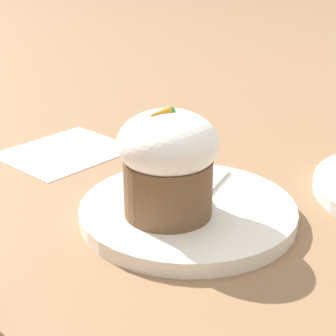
% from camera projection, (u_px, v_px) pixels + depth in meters
% --- Properties ---
extents(ground_plane, '(4.00, 4.00, 0.00)m').
position_uv_depth(ground_plane, '(188.00, 218.00, 0.56)').
color(ground_plane, '#846042').
extents(dessert_plate, '(0.22, 0.22, 0.02)m').
position_uv_depth(dessert_plate, '(188.00, 211.00, 0.56)').
color(dessert_plate, white).
rests_on(dessert_plate, ground_plane).
extents(carrot_cake, '(0.09, 0.09, 0.11)m').
position_uv_depth(carrot_cake, '(168.00, 162.00, 0.52)').
color(carrot_cake, brown).
rests_on(carrot_cake, dessert_plate).
extents(spoon, '(0.11, 0.09, 0.01)m').
position_uv_depth(spoon, '(196.00, 201.00, 0.56)').
color(spoon, silver).
rests_on(spoon, dessert_plate).
extents(paper_napkin, '(0.18, 0.17, 0.00)m').
position_uv_depth(paper_napkin, '(65.00, 151.00, 0.73)').
color(paper_napkin, white).
rests_on(paper_napkin, ground_plane).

